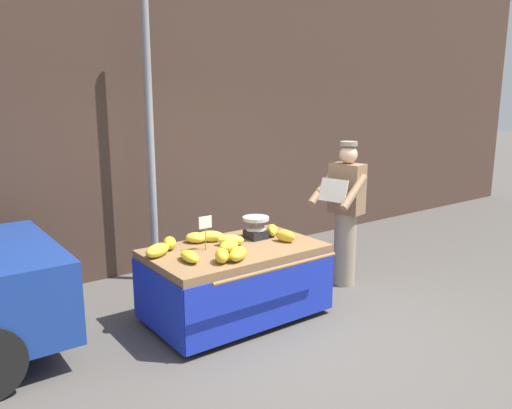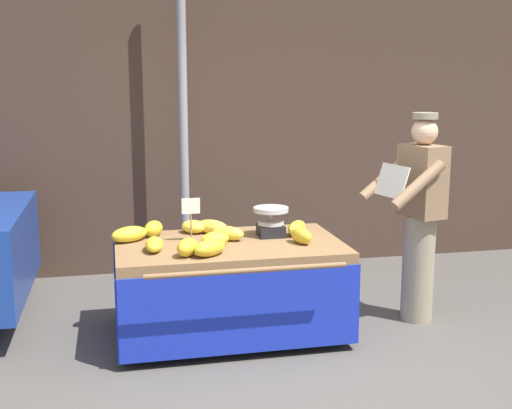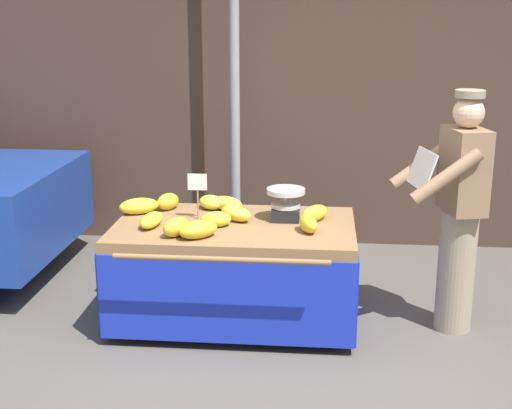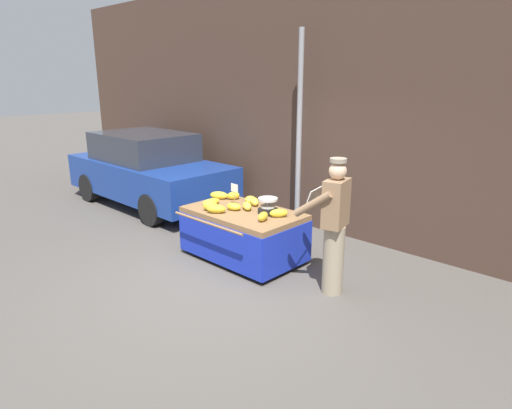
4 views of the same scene
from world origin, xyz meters
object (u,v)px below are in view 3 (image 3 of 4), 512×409
Objects in this scene: banana_bunch_6 at (139,206)px; banana_bunch_8 at (228,204)px; banana_bunch_2 at (211,202)px; banana_bunch_4 at (216,219)px; street_pole at (234,73)px; banana_bunch_1 at (168,201)px; banana_bunch_7 at (236,213)px; banana_bunch_5 at (308,224)px; banana_bunch_9 at (198,230)px; price_sign at (197,186)px; banana_bunch_3 at (151,220)px; vendor_person at (459,212)px; banana_cart at (235,251)px; banana_bunch_0 at (176,227)px; banana_bunch_10 at (315,213)px; weighing_scale at (286,204)px.

banana_bunch_8 is (0.66, 0.13, -0.00)m from banana_bunch_6.
banana_bunch_2 is 1.01× the size of banana_bunch_4.
street_pole is 1.80m from banana_bunch_4.
banana_bunch_4 is (0.43, -0.40, -0.01)m from banana_bunch_1.
street_pole is 1.67m from banana_bunch_7.
banana_bunch_1 is at bearing 156.29° from banana_bunch_5.
banana_bunch_4 is 0.78× the size of banana_bunch_9.
street_pole is 9.91× the size of price_sign.
vendor_person is at bearing 3.17° from banana_bunch_3.
banana_bunch_7 is at bearing -52.82° from banana_bunch_2.
banana_bunch_1 is at bearing 149.36° from banana_cart.
banana_bunch_0 is 0.71m from banana_bunch_2.
vendor_person is at bearing -11.03° from banana_bunch_8.
banana_bunch_0 reaches higher than banana_bunch_7.
banana_bunch_0 is at bearing -100.50° from price_sign.
street_pole is at bearing 97.12° from banana_bunch_7.
banana_bunch_10 is at bearing -17.49° from banana_bunch_2.
street_pole reaches higher than banana_bunch_1.
banana_cart is 0.51m from banana_bunch_2.
banana_bunch_9 is at bearing -168.86° from vendor_person.
banana_bunch_8 is (0.03, 0.40, 0.00)m from banana_bunch_4.
banana_bunch_7 is 0.57m from banana_bunch_10.
banana_bunch_9 reaches higher than banana_bunch_2.
banana_bunch_5 is at bearing -14.96° from banana_bunch_6.
banana_bunch_0 is 0.68m from banana_bunch_1.
street_pole is 1.97× the size of vendor_person.
banana_bunch_9 reaches higher than banana_bunch_7.
banana_bunch_8 is (0.27, 0.64, -0.01)m from banana_bunch_0.
weighing_scale is 1.00× the size of banana_bunch_9.
banana_bunch_9 is at bearing -99.50° from banana_bunch_8.
banana_bunch_7 is (0.58, 0.20, 0.01)m from banana_bunch_3.
street_pole is at bearing 113.30° from banana_bunch_5.
banana_bunch_1 is 2.14m from vendor_person.
price_sign is 1.14× the size of banana_bunch_6.
banana_bunch_9 is at bearing -115.43° from banana_bunch_7.
street_pole reaches higher than weighing_scale.
banana_bunch_5 is (0.81, -0.24, -0.19)m from price_sign.
weighing_scale is at bearing 15.19° from banana_bunch_3.
banana_bunch_0 reaches higher than banana_cart.
banana_bunch_4 reaches higher than banana_bunch_3.
street_pole is at bearing 96.69° from banana_cart.
vendor_person is at bearing -6.43° from weighing_scale.
banana_bunch_6 reaches higher than banana_bunch_2.
vendor_person is (1.84, -0.09, -0.12)m from price_sign.
price_sign is at bearing -129.80° from banana_bunch_8.
banana_bunch_3 is 1.00× the size of banana_bunch_6.
banana_bunch_7 is 0.96× the size of banana_bunch_9.
banana_bunch_0 is (-0.36, -0.32, 0.27)m from banana_cart.
banana_bunch_5 is 0.79× the size of banana_bunch_8.
banana_bunch_4 reaches higher than banana_cart.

